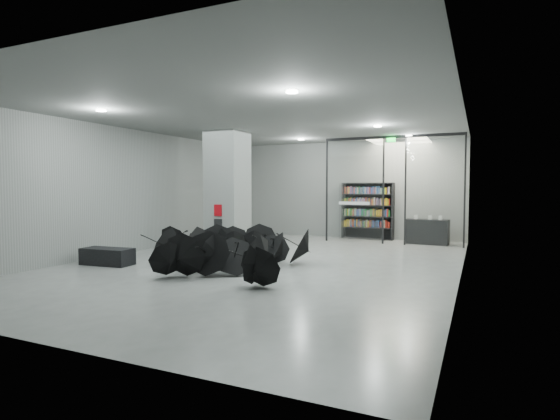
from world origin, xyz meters
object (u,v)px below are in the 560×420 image
at_px(column, 228,190).
at_px(shop_counter, 427,232).
at_px(umbrella_cluster, 227,256).
at_px(bench, 107,256).
at_px(bookshelf, 368,211).

bearing_deg(column, shop_counter, 33.76).
height_order(column, umbrella_cluster, column).
bearing_deg(bench, column, 66.89).
distance_m(column, bench, 4.66).
bearing_deg(bench, shop_counter, 42.61).
relative_size(bench, shop_counter, 0.92).
xyz_separation_m(bookshelf, umbrella_cluster, (-1.86, -7.87, -0.83)).
bearing_deg(shop_counter, bench, -127.26).
bearing_deg(column, bench, -108.01).
xyz_separation_m(bench, bookshelf, (5.07, 8.85, 0.92)).
bearing_deg(shop_counter, bookshelf, 169.38).
height_order(bench, umbrella_cluster, umbrella_cluster).
height_order(shop_counter, umbrella_cluster, umbrella_cluster).
distance_m(column, shop_counter, 7.51).
bearing_deg(shop_counter, column, -141.21).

